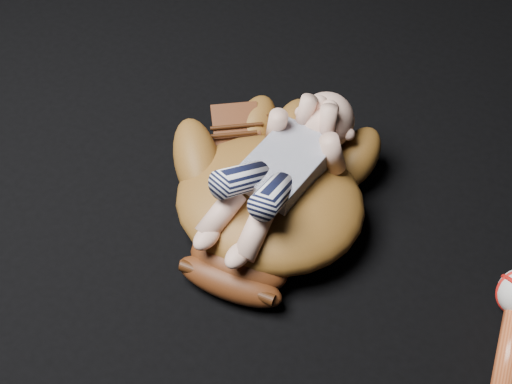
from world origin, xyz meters
The scene contains 2 objects.
baseball_glove centered at (-0.14, 0.00, 0.07)m, with size 0.39×0.45×0.14m, color brown, non-canonical shape.
newborn_baby centered at (-0.13, 0.00, 0.13)m, with size 0.17×0.37×0.15m, color #D8A38B, non-canonical shape.
Camera 1 is at (0.25, -0.67, 0.95)m, focal length 50.00 mm.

